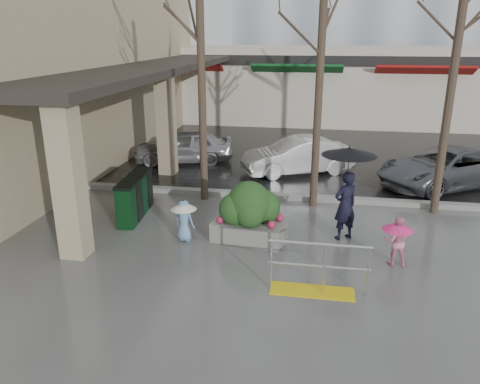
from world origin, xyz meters
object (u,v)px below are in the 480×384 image
(child_pink, at_px, (397,237))
(planter, at_px, (249,213))
(tree_west, at_px, (200,17))
(news_boxes, at_px, (135,196))
(tree_mideast, at_px, (460,26))
(woman, at_px, (347,184))
(handrail, at_px, (316,274))
(car_c, at_px, (446,167))
(car_b, at_px, (298,156))
(car_a, at_px, (183,146))
(child_blue, at_px, (184,216))
(tree_midwest, at_px, (323,10))

(child_pink, distance_m, planter, 3.31)
(tree_west, distance_m, planter, 5.43)
(child_pink, distance_m, news_boxes, 6.71)
(tree_mideast, relative_size, woman, 2.85)
(handrail, bearing_deg, car_c, 61.63)
(woman, distance_m, car_b, 5.60)
(handrail, relative_size, car_a, 0.51)
(car_c, bearing_deg, car_a, -130.55)
(child_pink, distance_m, car_a, 9.97)
(car_b, xyz_separation_m, car_c, (4.74, -0.67, 0.00))
(child_pink, distance_m, child_blue, 4.78)
(child_pink, height_order, planter, planter)
(tree_midwest, height_order, car_b, tree_midwest)
(tree_midwest, xyz_separation_m, car_c, (4.11, 2.51, -4.60))
(tree_west, bearing_deg, car_a, 114.47)
(child_pink, bearing_deg, car_a, -44.91)
(tree_midwest, xyz_separation_m, planter, (-1.44, -2.67, -4.53))
(handrail, xyz_separation_m, car_c, (3.95, 7.31, 0.25))
(news_boxes, bearing_deg, woman, -10.51)
(car_a, bearing_deg, woman, 28.07)
(news_boxes, xyz_separation_m, car_c, (8.80, 4.16, 0.07))
(tree_mideast, distance_m, news_boxes, 9.22)
(tree_west, height_order, tree_midwest, tree_midwest)
(tree_mideast, height_order, car_c, tree_mideast)
(woman, bearing_deg, car_c, -160.49)
(tree_west, bearing_deg, news_boxes, -132.22)
(child_blue, bearing_deg, car_c, -126.69)
(child_blue, relative_size, car_a, 0.27)
(tree_midwest, distance_m, news_boxes, 6.82)
(tree_west, height_order, news_boxes, tree_west)
(news_boxes, bearing_deg, car_b, 45.11)
(tree_west, xyz_separation_m, news_boxes, (-1.49, -1.64, -4.53))
(child_blue, height_order, car_b, car_b)
(handrail, bearing_deg, news_boxes, 146.94)
(child_blue, height_order, news_boxes, news_boxes)
(handrail, relative_size, tree_midwest, 0.27)
(tree_mideast, bearing_deg, tree_west, -180.00)
(planter, height_order, car_a, planter)
(tree_mideast, relative_size, planter, 3.62)
(car_b, bearing_deg, car_a, -124.60)
(tree_west, relative_size, child_pink, 6.30)
(planter, relative_size, car_b, 0.47)
(handrail, height_order, tree_midwest, tree_midwest)
(handrail, relative_size, child_blue, 1.88)
(woman, bearing_deg, handrail, 41.91)
(child_pink, bearing_deg, handrail, 43.54)
(woman, bearing_deg, car_a, -81.82)
(planter, distance_m, car_a, 7.51)
(car_c, bearing_deg, child_pink, -53.14)
(tree_mideast, bearing_deg, tree_midwest, 180.00)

